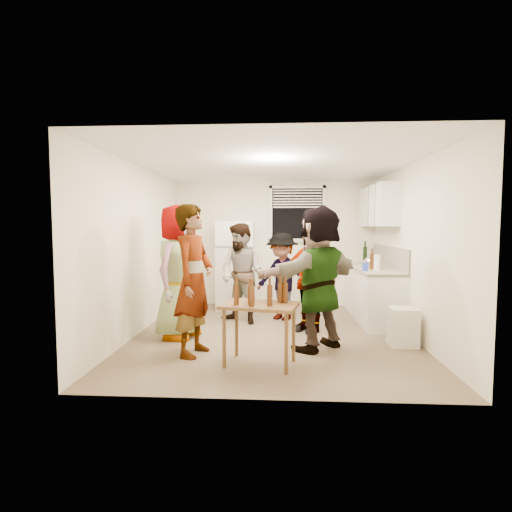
# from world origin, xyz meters

# --- Properties ---
(room) EXTENTS (4.00, 4.50, 2.50)m
(room) POSITION_xyz_m (0.00, 0.00, 0.00)
(room) COLOR white
(room) RESTS_ON ground
(window) EXTENTS (1.12, 0.10, 1.06)m
(window) POSITION_xyz_m (0.45, 2.21, 1.85)
(window) COLOR white
(window) RESTS_ON room
(refrigerator) EXTENTS (0.70, 0.70, 1.70)m
(refrigerator) POSITION_xyz_m (-0.75, 1.88, 0.85)
(refrigerator) COLOR white
(refrigerator) RESTS_ON ground
(counter_lower) EXTENTS (0.60, 2.20, 0.86)m
(counter_lower) POSITION_xyz_m (1.70, 1.15, 0.43)
(counter_lower) COLOR white
(counter_lower) RESTS_ON ground
(countertop) EXTENTS (0.64, 2.22, 0.04)m
(countertop) POSITION_xyz_m (1.70, 1.15, 0.88)
(countertop) COLOR #BDB496
(countertop) RESTS_ON counter_lower
(backsplash) EXTENTS (0.03, 2.20, 0.36)m
(backsplash) POSITION_xyz_m (1.99, 1.15, 1.08)
(backsplash) COLOR beige
(backsplash) RESTS_ON countertop
(upper_cabinets) EXTENTS (0.34, 1.60, 0.70)m
(upper_cabinets) POSITION_xyz_m (1.83, 1.35, 1.95)
(upper_cabinets) COLOR white
(upper_cabinets) RESTS_ON room
(kettle) EXTENTS (0.28, 0.24, 0.21)m
(kettle) POSITION_xyz_m (1.65, 1.05, 0.90)
(kettle) COLOR silver
(kettle) RESTS_ON countertop
(paper_towel) EXTENTS (0.11, 0.11, 0.24)m
(paper_towel) POSITION_xyz_m (1.68, 0.70, 0.90)
(paper_towel) COLOR white
(paper_towel) RESTS_ON countertop
(wine_bottle) EXTENTS (0.08, 0.08, 0.31)m
(wine_bottle) POSITION_xyz_m (1.75, 1.97, 0.90)
(wine_bottle) COLOR black
(wine_bottle) RESTS_ON countertop
(beer_bottle_counter) EXTENTS (0.07, 0.07, 0.25)m
(beer_bottle_counter) POSITION_xyz_m (1.60, 0.73, 0.90)
(beer_bottle_counter) COLOR #47230C
(beer_bottle_counter) RESTS_ON countertop
(blue_cup) EXTENTS (0.10, 0.10, 0.13)m
(blue_cup) POSITION_xyz_m (1.44, 0.47, 0.90)
(blue_cup) COLOR blue
(blue_cup) RESTS_ON countertop
(picture_frame) EXTENTS (0.02, 0.20, 0.17)m
(picture_frame) POSITION_xyz_m (1.92, 1.74, 0.98)
(picture_frame) COLOR #D4C451
(picture_frame) RESTS_ON countertop
(trash_bin) EXTENTS (0.35, 0.35, 0.51)m
(trash_bin) POSITION_xyz_m (1.75, -0.47, 0.25)
(trash_bin) COLOR silver
(trash_bin) RESTS_ON ground
(serving_table) EXTENTS (0.95, 0.73, 0.71)m
(serving_table) POSITION_xyz_m (-0.13, -1.31, 0.00)
(serving_table) COLOR brown
(serving_table) RESTS_ON ground
(beer_bottle_table) EXTENTS (0.06, 0.06, 0.23)m
(beer_bottle_table) POSITION_xyz_m (-0.24, -1.19, 0.71)
(beer_bottle_table) COLOR #47230C
(beer_bottle_table) RESTS_ON serving_table
(red_cup) EXTENTS (0.09, 0.09, 0.12)m
(red_cup) POSITION_xyz_m (-0.23, -1.24, 0.71)
(red_cup) COLOR red
(red_cup) RESTS_ON serving_table
(guest_grey) EXTENTS (2.10, 1.45, 0.61)m
(guest_grey) POSITION_xyz_m (-1.35, -0.23, 0.00)
(guest_grey) COLOR gray
(guest_grey) RESTS_ON ground
(guest_stripe) EXTENTS (1.98, 1.12, 0.45)m
(guest_stripe) POSITION_xyz_m (-0.96, -0.98, 0.00)
(guest_stripe) COLOR #141933
(guest_stripe) RESTS_ON ground
(guest_back_left) EXTENTS (1.55, 1.83, 0.63)m
(guest_back_left) POSITION_xyz_m (-0.52, 0.68, 0.00)
(guest_back_left) COLOR brown
(guest_back_left) RESTS_ON ground
(guest_back_right) EXTENTS (1.60, 1.77, 0.55)m
(guest_back_right) POSITION_xyz_m (0.15, 0.95, 0.00)
(guest_back_right) COLOR #424247
(guest_back_right) RESTS_ON ground
(guest_black) EXTENTS (1.75, 1.82, 0.39)m
(guest_black) POSITION_xyz_m (0.54, 0.20, 0.00)
(guest_black) COLOR black
(guest_black) RESTS_ON ground
(guest_orange) EXTENTS (2.55, 2.55, 0.55)m
(guest_orange) POSITION_xyz_m (0.61, -0.66, 0.00)
(guest_orange) COLOR tan
(guest_orange) RESTS_ON ground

